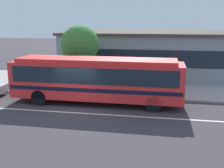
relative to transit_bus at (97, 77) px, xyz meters
name	(u,v)px	position (x,y,z in m)	size (l,w,h in m)	color
ground_plane	(76,108)	(-1.02, -1.35, -1.71)	(120.00, 120.00, 0.00)	#3C363C
sidewalk_slab	(100,83)	(-1.02, 5.35, -1.65)	(60.00, 8.00, 0.12)	#A49795
lane_stripe_center	(72,113)	(-1.02, -2.15, -1.71)	(56.00, 0.16, 0.01)	silver
transit_bus	(97,77)	(0.00, 0.00, 0.00)	(10.97, 2.56, 2.95)	red
pedestrian_waiting_near_sign	(58,74)	(-3.96, 3.51, -0.62)	(0.40, 0.40, 1.67)	navy
street_tree_near_stop	(80,45)	(-2.21, 3.79, 1.71)	(2.96, 2.96, 4.81)	brown
station_building	(145,53)	(2.39, 10.58, 0.39)	(15.31, 9.29, 4.20)	gray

